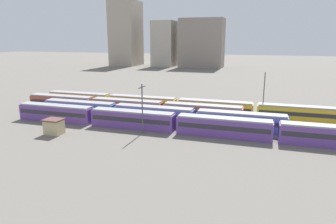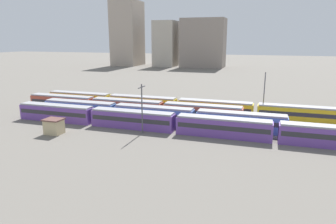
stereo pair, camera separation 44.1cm
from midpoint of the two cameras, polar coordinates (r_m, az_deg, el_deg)
ground_plane at (r=79.16m, az=-15.40°, el=-0.31°), size 600.00×600.00×0.00m
train_track_0 at (r=58.83m, az=19.31°, el=-3.43°), size 112.50×3.06×3.75m
train_track_1 at (r=67.84m, az=-2.83°, el=-0.46°), size 55.80×3.06×3.75m
train_track_2 at (r=75.94m, az=-7.82°, el=0.95°), size 55.80×3.06×3.75m
train_track_3 at (r=74.74m, az=8.53°, el=0.72°), size 93.60×3.06×3.75m
catenary_pole_0 at (r=59.44m, az=-5.04°, el=1.03°), size 0.24×3.20×9.86m
catenary_pole_1 at (r=76.17m, az=17.29°, el=3.54°), size 0.24×3.20×10.63m
signal_hut at (r=63.98m, az=-20.69°, el=-2.53°), size 3.60×3.00×3.04m
distant_building_0 at (r=219.69m, az=-7.90°, el=14.29°), size 17.32×21.28×43.11m
distant_building_1 at (r=209.30m, az=-0.75°, el=12.62°), size 14.18×16.14×29.70m
distant_building_2 at (r=202.73m, az=6.26°, el=12.67°), size 27.66×16.46×30.82m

